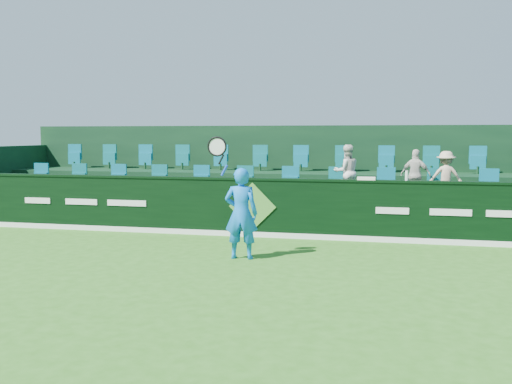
% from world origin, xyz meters
% --- Properties ---
extents(ground, '(60.00, 60.00, 0.00)m').
position_xyz_m(ground, '(0.00, 0.00, 0.00)').
color(ground, '#2A6718').
rests_on(ground, ground).
extents(sponsor_hoarding, '(16.00, 0.25, 1.35)m').
position_xyz_m(sponsor_hoarding, '(0.00, 4.00, 0.67)').
color(sponsor_hoarding, black).
rests_on(sponsor_hoarding, ground).
extents(stand_tier_front, '(16.00, 2.00, 0.80)m').
position_xyz_m(stand_tier_front, '(0.00, 5.10, 0.40)').
color(stand_tier_front, black).
rests_on(stand_tier_front, ground).
extents(stand_tier_back, '(16.00, 1.80, 1.30)m').
position_xyz_m(stand_tier_back, '(0.00, 7.00, 0.65)').
color(stand_tier_back, black).
rests_on(stand_tier_back, ground).
extents(stand_rear, '(16.00, 4.10, 2.60)m').
position_xyz_m(stand_rear, '(0.00, 7.44, 1.22)').
color(stand_rear, black).
rests_on(stand_rear, ground).
extents(seat_row_front, '(13.50, 0.50, 0.60)m').
position_xyz_m(seat_row_front, '(0.00, 5.50, 1.10)').
color(seat_row_front, '#0B677D').
rests_on(seat_row_front, stand_tier_front).
extents(seat_row_back, '(13.50, 0.50, 0.60)m').
position_xyz_m(seat_row_back, '(0.00, 7.30, 1.60)').
color(seat_row_back, '#0B677D').
rests_on(seat_row_back, stand_tier_back).
extents(tennis_player, '(1.02, 0.46, 2.37)m').
position_xyz_m(tennis_player, '(0.31, 1.63, 0.88)').
color(tennis_player, blue).
rests_on(tennis_player, ground).
extents(spectator_left, '(0.77, 0.70, 1.30)m').
position_xyz_m(spectator_left, '(2.03, 5.12, 1.45)').
color(spectator_left, silver).
rests_on(spectator_left, stand_tier_front).
extents(spectator_middle, '(0.76, 0.50, 1.20)m').
position_xyz_m(spectator_middle, '(3.63, 5.12, 1.40)').
color(spectator_middle, beige).
rests_on(spectator_middle, stand_tier_front).
extents(spectator_right, '(0.76, 0.45, 1.16)m').
position_xyz_m(spectator_right, '(4.30, 5.12, 1.38)').
color(spectator_right, '#C7AD8C').
rests_on(spectator_right, stand_tier_front).
extents(towel, '(0.39, 0.25, 0.06)m').
position_xyz_m(towel, '(2.53, 4.00, 1.38)').
color(towel, white).
rests_on(towel, sponsor_hoarding).
extents(drinks_bottle, '(0.07, 0.07, 0.21)m').
position_xyz_m(drinks_bottle, '(3.39, 4.00, 1.46)').
color(drinks_bottle, silver).
rests_on(drinks_bottle, sponsor_hoarding).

